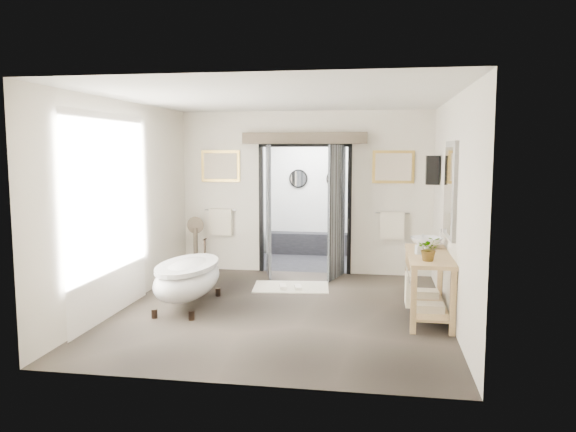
% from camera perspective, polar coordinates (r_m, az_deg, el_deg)
% --- Properties ---
extents(ground_plane, '(5.00, 5.00, 0.00)m').
position_cam_1_polar(ground_plane, '(7.88, -0.71, -9.57)').
color(ground_plane, brown).
extents(room_shell, '(4.52, 5.02, 2.91)m').
position_cam_1_polar(room_shell, '(7.45, -1.17, 4.00)').
color(room_shell, beige).
rests_on(room_shell, ground_plane).
extents(shower_room, '(2.22, 2.01, 2.51)m').
position_cam_1_polar(shower_room, '(11.59, 2.68, 0.24)').
color(shower_room, black).
rests_on(shower_room, ground_plane).
extents(back_wall_dressing, '(3.82, 0.79, 2.52)m').
position_cam_1_polar(back_wall_dressing, '(9.87, 1.59, 2.96)').
color(back_wall_dressing, black).
rests_on(back_wall_dressing, ground_plane).
extents(clawfoot_tub, '(0.78, 1.74, 0.85)m').
position_cam_1_polar(clawfoot_tub, '(8.10, -10.13, -6.19)').
color(clawfoot_tub, black).
rests_on(clawfoot_tub, ground_plane).
extents(vanity, '(0.57, 1.60, 0.85)m').
position_cam_1_polar(vanity, '(7.69, 13.88, -6.29)').
color(vanity, tan).
rests_on(vanity, ground_plane).
extents(pedestal_mirror, '(0.31, 0.20, 1.03)m').
position_cam_1_polar(pedestal_mirror, '(10.19, -9.35, -3.36)').
color(pedestal_mirror, brown).
rests_on(pedestal_mirror, ground_plane).
extents(rug, '(1.28, 0.93, 0.01)m').
position_cam_1_polar(rug, '(9.15, 0.31, -7.22)').
color(rug, beige).
rests_on(rug, ground_plane).
extents(slippers, '(0.40, 0.28, 0.05)m').
position_cam_1_polar(slippers, '(9.01, 0.25, -7.22)').
color(slippers, silver).
rests_on(slippers, rug).
extents(basin, '(0.48, 0.48, 0.15)m').
position_cam_1_polar(basin, '(8.05, 13.91, -2.65)').
color(basin, white).
rests_on(basin, vanity).
extents(plant, '(0.29, 0.25, 0.31)m').
position_cam_1_polar(plant, '(7.13, 14.15, -3.24)').
color(plant, gray).
rests_on(plant, vanity).
extents(soap_bottle_a, '(0.10, 0.11, 0.18)m').
position_cam_1_polar(soap_bottle_a, '(7.56, 13.15, -3.14)').
color(soap_bottle_a, gray).
rests_on(soap_bottle_a, vanity).
extents(soap_bottle_b, '(0.13, 0.13, 0.17)m').
position_cam_1_polar(soap_bottle_b, '(8.25, 13.52, -2.36)').
color(soap_bottle_b, gray).
rests_on(soap_bottle_b, vanity).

